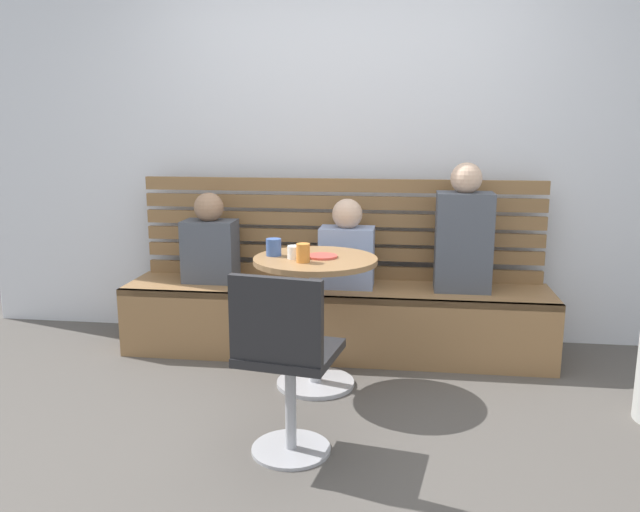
# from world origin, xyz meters

# --- Properties ---
(ground) EXTENTS (8.00, 8.00, 0.00)m
(ground) POSITION_xyz_m (0.00, 0.00, 0.00)
(ground) COLOR #514C47
(back_wall) EXTENTS (5.20, 0.10, 2.90)m
(back_wall) POSITION_xyz_m (0.00, 1.64, 1.45)
(back_wall) COLOR silver
(back_wall) RESTS_ON ground
(booth_bench) EXTENTS (2.70, 0.52, 0.44)m
(booth_bench) POSITION_xyz_m (0.00, 1.20, 0.22)
(booth_bench) COLOR olive
(booth_bench) RESTS_ON ground
(booth_backrest) EXTENTS (2.65, 0.04, 0.67)m
(booth_backrest) POSITION_xyz_m (0.00, 1.44, 0.78)
(booth_backrest) COLOR olive
(booth_backrest) RESTS_ON booth_bench
(cafe_table) EXTENTS (0.68, 0.68, 0.74)m
(cafe_table) POSITION_xyz_m (-0.05, 0.66, 0.52)
(cafe_table) COLOR #ADADB2
(cafe_table) RESTS_ON ground
(white_chair) EXTENTS (0.46, 0.46, 0.85)m
(white_chair) POSITION_xyz_m (-0.07, -0.15, 0.46)
(white_chair) COLOR #ADADB2
(white_chair) RESTS_ON ground
(person_adult) EXTENTS (0.34, 0.22, 0.79)m
(person_adult) POSITION_xyz_m (0.79, 1.22, 0.80)
(person_adult) COLOR #4C515B
(person_adult) RESTS_ON booth_bench
(person_child_left) EXTENTS (0.34, 0.22, 0.56)m
(person_child_left) POSITION_xyz_m (0.07, 1.22, 0.68)
(person_child_left) COLOR #8C9EC6
(person_child_left) RESTS_ON booth_bench
(person_child_middle) EXTENTS (0.34, 0.22, 0.58)m
(person_child_middle) POSITION_xyz_m (-0.83, 1.24, 0.70)
(person_child_middle) COLOR #4C515B
(person_child_middle) RESTS_ON booth_bench
(cup_mug_blue) EXTENTS (0.08, 0.08, 0.09)m
(cup_mug_blue) POSITION_xyz_m (-0.29, 0.69, 0.79)
(cup_mug_blue) COLOR #3D5B9E
(cup_mug_blue) RESTS_ON cafe_table
(cup_ceramic_white) EXTENTS (0.08, 0.08, 0.07)m
(cup_ceramic_white) POSITION_xyz_m (-0.16, 0.62, 0.78)
(cup_ceramic_white) COLOR white
(cup_ceramic_white) RESTS_ON cafe_table
(cup_tumbler_orange) EXTENTS (0.07, 0.07, 0.10)m
(cup_tumbler_orange) POSITION_xyz_m (-0.10, 0.54, 0.79)
(cup_tumbler_orange) COLOR orange
(cup_tumbler_orange) RESTS_ON cafe_table
(plate_small) EXTENTS (0.17, 0.17, 0.01)m
(plate_small) POSITION_xyz_m (-0.02, 0.67, 0.75)
(plate_small) COLOR #DB4C42
(plate_small) RESTS_ON cafe_table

